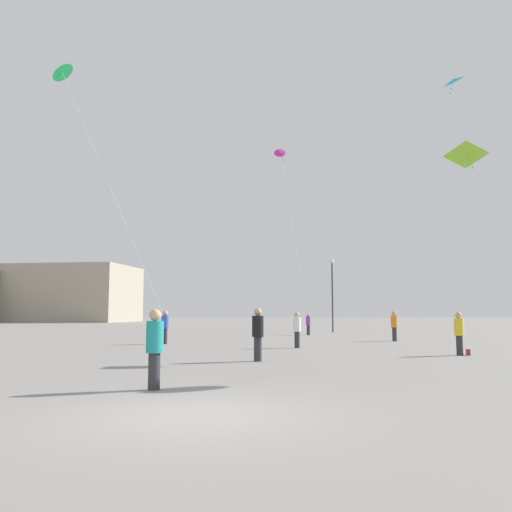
# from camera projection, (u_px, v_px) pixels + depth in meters

# --- Properties ---
(ground_plane) EXTENTS (300.00, 300.00, 0.00)m
(ground_plane) POSITION_uv_depth(u_px,v_px,m) (194.00, 416.00, 8.76)
(ground_plane) COLOR gray
(person_in_yellow) EXTENTS (0.37, 0.37, 1.71)m
(person_in_yellow) POSITION_uv_depth(u_px,v_px,m) (459.00, 332.00, 20.90)
(person_in_yellow) COLOR #2D2D33
(person_in_yellow) RESTS_ON ground_plane
(person_in_orange) EXTENTS (0.38, 0.38, 1.76)m
(person_in_orange) POSITION_uv_depth(u_px,v_px,m) (394.00, 325.00, 31.00)
(person_in_orange) COLOR #2D2D33
(person_in_orange) RESTS_ON ground_plane
(person_in_purple) EXTENTS (0.35, 0.35, 1.61)m
(person_in_purple) POSITION_uv_depth(u_px,v_px,m) (308.00, 323.00, 38.94)
(person_in_purple) COLOR #2D2D33
(person_in_purple) RESTS_ON ground_plane
(person_in_teal) EXTENTS (0.39, 0.39, 1.78)m
(person_in_teal) POSITION_uv_depth(u_px,v_px,m) (155.00, 345.00, 11.75)
(person_in_teal) COLOR #2D2D33
(person_in_teal) RESTS_ON ground_plane
(person_in_black) EXTENTS (0.40, 0.40, 1.85)m
(person_in_black) POSITION_uv_depth(u_px,v_px,m) (258.00, 332.00, 18.45)
(person_in_black) COLOR #2D2D33
(person_in_black) RESTS_ON ground_plane
(person_in_white) EXTENTS (0.37, 0.37, 1.70)m
(person_in_white) POSITION_uv_depth(u_px,v_px,m) (297.00, 328.00, 25.18)
(person_in_white) COLOR #2D2D33
(person_in_white) RESTS_ON ground_plane
(person_in_blue) EXTENTS (0.39, 0.39, 1.77)m
(person_in_blue) POSITION_uv_depth(u_px,v_px,m) (165.00, 326.00, 28.18)
(person_in_blue) COLOR #2D2D33
(person_in_blue) RESTS_ON ground_plane
(kite_lime_delta) EXTENTS (1.35, 0.84, 7.20)m
(kite_lime_delta) POSITION_uv_depth(u_px,v_px,m) (466.00, 157.00, 21.61)
(kite_lime_delta) COLOR #8CD12D
(kite_emerald_diamond) EXTENTS (6.76, 1.38, 14.47)m
(kite_emerald_diamond) POSITION_uv_depth(u_px,v_px,m) (63.00, 73.00, 29.90)
(kite_emerald_diamond) COLOR green
(kite_magenta_diamond) EXTENTS (2.75, 6.46, 14.94)m
(kite_magenta_diamond) POSITION_uv_depth(u_px,v_px,m) (280.00, 154.00, 46.60)
(kite_magenta_diamond) COLOR #D12899
(kite_cyan_diamond) EXTENTS (4.76, 1.79, 14.82)m
(kite_cyan_diamond) POSITION_uv_depth(u_px,v_px,m) (453.00, 82.00, 31.94)
(kite_cyan_diamond) COLOR #1EB2C6
(building_centre_hall) EXTENTS (21.78, 16.47, 9.52)m
(building_centre_hall) POSITION_uv_depth(u_px,v_px,m) (71.00, 294.00, 91.08)
(building_centre_hall) COLOR #A39984
(building_centre_hall) RESTS_ON ground_plane
(lamppost_east) EXTENTS (0.36, 0.36, 6.15)m
(lamppost_east) POSITION_uv_depth(u_px,v_px,m) (332.00, 284.00, 44.38)
(lamppost_east) COLOR #2D2D30
(lamppost_east) RESTS_ON ground_plane
(handbag_beside_flyer) EXTENTS (0.20, 0.34, 0.24)m
(handbag_beside_flyer) POSITION_uv_depth(u_px,v_px,m) (468.00, 352.00, 20.88)
(handbag_beside_flyer) COLOR maroon
(handbag_beside_flyer) RESTS_ON ground_plane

